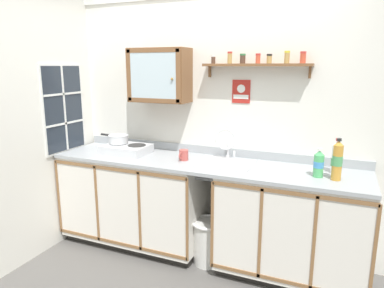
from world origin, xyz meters
TOP-DOWN VIEW (x-y plane):
  - floor at (0.00, 0.00)m, footprint 5.92×5.92m
  - back_wall at (0.00, 0.77)m, footprint 3.52×0.07m
  - side_wall_left at (-1.48, -0.23)m, footprint 0.05×3.55m
  - lower_cabinet_run at (-0.72, 0.44)m, footprint 1.46×0.63m
  - lower_cabinet_run_right at (0.83, 0.44)m, footprint 1.24×0.63m
  - countertop at (0.00, 0.43)m, footprint 2.88×0.66m
  - backsplash at (0.00, 0.74)m, footprint 2.88×0.02m
  - sink at (0.21, 0.48)m, footprint 0.51×0.44m
  - hot_plate_stove at (-0.82, 0.45)m, footprint 0.45×0.34m
  - saucepan at (-0.93, 0.47)m, footprint 0.34×0.20m
  - bottle_juice_amber_0 at (1.14, 0.36)m, footprint 0.08×0.08m
  - bottle_opaque_white_1 at (1.13, 0.54)m, footprint 0.08×0.08m
  - bottle_soda_green_2 at (1.01, 0.38)m, footprint 0.08×0.08m
  - mug at (-0.18, 0.42)m, footprint 0.09×0.12m
  - wall_cabinet at (-0.51, 0.61)m, footprint 0.59×0.29m
  - spice_shelf at (0.42, 0.68)m, footprint 0.96×0.14m
  - warning_sign at (0.27, 0.74)m, footprint 0.17×0.01m
  - window at (-1.45, 0.30)m, footprint 0.03×0.56m
  - trash_bin at (0.11, 0.35)m, footprint 0.32×0.32m

SIDE VIEW (x-z plane):
  - floor at x=0.00m, z-range 0.00..0.00m
  - trash_bin at x=0.11m, z-range 0.01..0.42m
  - lower_cabinet_run at x=-0.72m, z-range 0.00..0.92m
  - lower_cabinet_run_right at x=0.83m, z-range 0.00..0.92m
  - countertop at x=0.00m, z-range 0.91..0.94m
  - sink at x=0.21m, z-range 0.72..1.14m
  - backsplash at x=0.00m, z-range 0.94..1.02m
  - hot_plate_stove at x=-0.82m, z-range 0.94..1.03m
  - mug at x=-0.18m, z-range 0.94..1.04m
  - bottle_soda_green_2 at x=1.01m, z-range 0.93..1.17m
  - bottle_opaque_white_1 at x=1.13m, z-range 0.92..1.22m
  - saucepan at x=-0.93m, z-range 1.03..1.12m
  - bottle_juice_amber_0 at x=1.14m, z-range 0.93..1.26m
  - side_wall_left at x=-1.48m, z-range 0.00..2.50m
  - back_wall at x=0.00m, z-range 0.01..2.51m
  - window at x=-1.45m, z-range 0.93..1.82m
  - warning_sign at x=0.27m, z-range 1.46..1.67m
  - wall_cabinet at x=-0.51m, z-range 1.45..1.97m
  - spice_shelf at x=0.42m, z-range 1.71..1.94m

